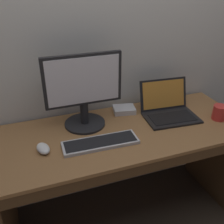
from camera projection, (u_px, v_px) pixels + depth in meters
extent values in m
plane|color=#382D23|center=(123.00, 214.00, 1.94)|extent=(14.00, 14.00, 0.00)
cube|color=silver|center=(106.00, 14.00, 1.59)|extent=(4.23, 0.04, 2.73)
cube|color=olive|center=(125.00, 131.00, 1.60)|extent=(1.58, 0.63, 0.02)
cube|color=#4E351E|center=(5.00, 208.00, 1.55)|extent=(0.05, 0.58, 0.72)
cube|color=#4E351E|center=(216.00, 154.00, 2.00)|extent=(0.05, 0.58, 0.72)
cube|color=#4E351E|center=(147.00, 167.00, 1.37)|extent=(1.52, 0.02, 0.07)
cube|color=black|center=(171.00, 118.00, 1.71)|extent=(0.36, 0.25, 0.01)
cube|color=black|center=(172.00, 117.00, 1.70)|extent=(0.30, 0.17, 0.00)
cube|color=black|center=(163.00, 94.00, 1.78)|extent=(0.34, 0.09, 0.20)
cube|color=#C67F2D|center=(164.00, 94.00, 1.78)|extent=(0.30, 0.08, 0.18)
cylinder|color=black|center=(85.00, 123.00, 1.65)|extent=(0.25, 0.25, 0.01)
cylinder|color=black|center=(84.00, 113.00, 1.61)|extent=(0.05, 0.05, 0.14)
cube|color=black|center=(83.00, 80.00, 1.50)|extent=(0.46, 0.03, 0.30)
cube|color=silver|center=(84.00, 81.00, 1.48)|extent=(0.42, 0.00, 0.27)
cube|color=#BCBCC1|center=(100.00, 143.00, 1.46)|extent=(0.43, 0.14, 0.02)
cube|color=black|center=(100.00, 141.00, 1.45)|extent=(0.40, 0.12, 0.00)
ellipsoid|color=white|center=(43.00, 148.00, 1.39)|extent=(0.09, 0.12, 0.04)
cube|color=silver|center=(124.00, 110.00, 1.79)|extent=(0.16, 0.14, 0.04)
cylinder|color=red|center=(219.00, 113.00, 1.69)|extent=(0.09, 0.09, 0.10)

